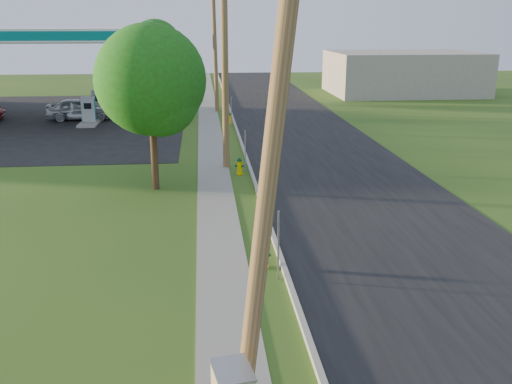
% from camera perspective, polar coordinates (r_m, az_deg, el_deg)
% --- Properties ---
extents(ground_plane, '(140.00, 140.00, 0.00)m').
position_cam_1_polar(ground_plane, '(12.33, 3.68, -17.14)').
color(ground_plane, '#2B4C1A').
rests_on(ground_plane, ground).
extents(road, '(8.00, 120.00, 0.02)m').
position_cam_1_polar(road, '(22.12, 11.19, -1.65)').
color(road, black).
rests_on(road, ground).
extents(curb, '(0.15, 120.00, 0.15)m').
position_cam_1_polar(curb, '(21.32, 0.83, -1.83)').
color(curb, gray).
rests_on(curb, ground).
extents(sidewalk, '(1.50, 120.00, 0.03)m').
position_cam_1_polar(sidewalk, '(21.23, -3.87, -2.12)').
color(sidewalk, gray).
rests_on(sidewalk, ground).
extents(forecourt, '(26.00, 28.00, 0.02)m').
position_cam_1_polar(forecourt, '(44.98, -24.03, 6.53)').
color(forecourt, black).
rests_on(forecourt, ground).
extents(utility_pole_near, '(1.40, 0.32, 9.48)m').
position_cam_1_polar(utility_pole_near, '(9.39, 1.55, 4.06)').
color(utility_pole_near, brown).
rests_on(utility_pole_near, ground).
extents(utility_pole_mid, '(1.40, 0.32, 9.80)m').
position_cam_1_polar(utility_pole_mid, '(27.18, -3.13, 12.68)').
color(utility_pole_mid, brown).
rests_on(utility_pole_mid, ground).
extents(utility_pole_far, '(1.40, 0.32, 9.50)m').
position_cam_1_polar(utility_pole_far, '(45.15, -4.12, 14.07)').
color(utility_pole_far, brown).
rests_on(utility_pole_far, ground).
extents(sign_post_near, '(0.05, 0.04, 2.00)m').
position_cam_1_polar(sign_post_near, '(15.57, 2.25, -5.40)').
color(sign_post_near, gray).
rests_on(sign_post_near, ground).
extents(sign_post_mid, '(0.05, 0.04, 2.00)m').
position_cam_1_polar(sign_post_mid, '(26.82, -1.09, 4.10)').
color(sign_post_mid, gray).
rests_on(sign_post_mid, ground).
extents(sign_post_far, '(0.05, 0.04, 2.00)m').
position_cam_1_polar(sign_post_far, '(38.79, -2.48, 8.02)').
color(sign_post_far, gray).
rests_on(sign_post_far, ground).
extents(gas_canopy, '(18.18, 9.18, 6.40)m').
position_cam_1_polar(gas_canopy, '(43.86, -22.41, 14.26)').
color(gas_canopy, silver).
rests_on(gas_canopy, ground).
extents(fuel_pump_ne, '(1.20, 3.20, 1.90)m').
position_cam_1_polar(fuel_pump_ne, '(41.30, -16.36, 7.51)').
color(fuel_pump_ne, gray).
rests_on(fuel_pump_ne, ground).
extents(fuel_pump_se, '(1.20, 3.20, 1.90)m').
position_cam_1_polar(fuel_pump_se, '(45.19, -15.45, 8.32)').
color(fuel_pump_se, gray).
rests_on(fuel_pump_se, ground).
extents(price_pylon, '(0.34, 2.04, 6.85)m').
position_cam_1_polar(price_pylon, '(32.74, -10.61, 13.95)').
color(price_pylon, gray).
rests_on(price_pylon, ground).
extents(distant_building, '(14.00, 10.00, 4.00)m').
position_cam_1_polar(distant_building, '(58.72, 14.52, 11.46)').
color(distant_building, gray).
rests_on(distant_building, ground).
extents(tree_verge, '(4.51, 4.51, 6.84)m').
position_cam_1_polar(tree_verge, '(23.76, -10.27, 10.53)').
color(tree_verge, '#3B2314').
rests_on(tree_verge, ground).
extents(tree_lot, '(4.67, 4.67, 7.07)m').
position_cam_1_polar(tree_lot, '(51.87, -9.93, 13.94)').
color(tree_lot, '#3B2314').
rests_on(tree_lot, ground).
extents(hydrant_near, '(0.39, 0.35, 0.76)m').
position_cam_1_polar(hydrant_near, '(16.53, 0.81, -6.39)').
color(hydrant_near, yellow).
rests_on(hydrant_near, ground).
extents(hydrant_mid, '(0.42, 0.37, 0.81)m').
position_cam_1_polar(hydrant_mid, '(26.50, -1.66, 2.60)').
color(hydrant_mid, '#DFBB00').
rests_on(hydrant_mid, ground).
extents(hydrant_far, '(0.41, 0.36, 0.79)m').
position_cam_1_polar(hydrant_far, '(39.91, -2.66, 7.37)').
color(hydrant_far, yellow).
rests_on(hydrant_far, ground).
extents(car_silver, '(4.73, 1.95, 1.60)m').
position_cam_1_polar(car_silver, '(43.29, -17.14, 7.95)').
color(car_silver, silver).
rests_on(car_silver, ground).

